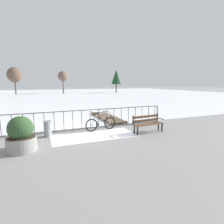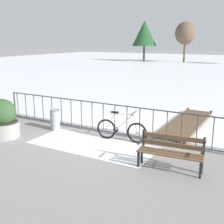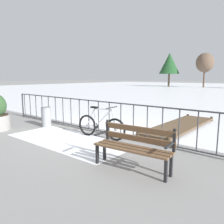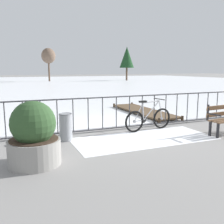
# 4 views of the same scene
# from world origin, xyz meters

# --- Properties ---
(ground_plane) EXTENTS (160.00, 160.00, 0.00)m
(ground_plane) POSITION_xyz_m (0.00, 0.00, 0.00)
(ground_plane) COLOR gray
(snow_patch) EXTENTS (3.90, 1.67, 0.01)m
(snow_patch) POSITION_xyz_m (0.08, -1.20, 0.00)
(snow_patch) COLOR white
(snow_patch) RESTS_ON ground
(railing_fence) EXTENTS (9.06, 0.06, 1.07)m
(railing_fence) POSITION_xyz_m (-0.00, 0.00, 0.56)
(railing_fence) COLOR #38383D
(railing_fence) RESTS_ON ground
(bicycle_near_railing) EXTENTS (1.71, 0.52, 0.97)m
(bicycle_near_railing) POSITION_xyz_m (0.69, -0.40, 0.37)
(bicycle_near_railing) COLOR black
(bicycle_near_railing) RESTS_ON ground
(park_bench) EXTENTS (1.64, 0.62, 0.89)m
(park_bench) POSITION_xyz_m (2.71, -1.64, 0.51)
(park_bench) COLOR brown
(park_bench) RESTS_ON ground
(trash_bin) EXTENTS (0.35, 0.35, 0.73)m
(trash_bin) POSITION_xyz_m (-1.93, -0.52, 0.37)
(trash_bin) COLOR gray
(trash_bin) RESTS_ON ground
(wooden_dock) EXTENTS (1.10, 4.12, 0.20)m
(wooden_dock) POSITION_xyz_m (2.05, 2.31, 0.12)
(wooden_dock) COLOR brown
(wooden_dock) RESTS_ON ground
(tree_far_west) EXTENTS (3.54, 3.54, 5.86)m
(tree_far_west) POSITION_xyz_m (-12.48, 32.00, 4.05)
(tree_far_west) COLOR brown
(tree_far_west) RESTS_ON ground
(tree_west_mid) EXTENTS (2.82, 2.82, 5.56)m
(tree_west_mid) POSITION_xyz_m (-6.69, 32.77, 3.99)
(tree_west_mid) COLOR brown
(tree_west_mid) RESTS_ON ground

